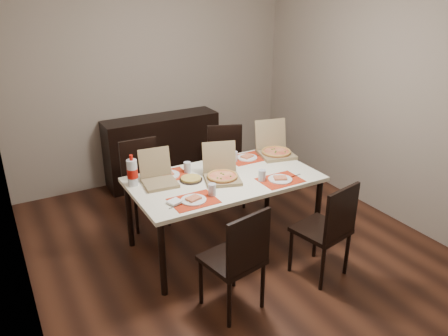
# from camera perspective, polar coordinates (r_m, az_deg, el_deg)

# --- Properties ---
(ground) EXTENTS (3.80, 4.00, 0.02)m
(ground) POSITION_cam_1_polar(r_m,az_deg,el_deg) (4.63, 0.65, -9.68)
(ground) COLOR #412014
(ground) RESTS_ON ground
(room_walls) EXTENTS (3.84, 4.02, 2.62)m
(room_walls) POSITION_cam_1_polar(r_m,az_deg,el_deg) (4.34, -2.18, 12.97)
(room_walls) COLOR gray
(room_walls) RESTS_ON ground
(sideboard) EXTENTS (1.50, 0.40, 0.90)m
(sideboard) POSITION_cam_1_polar(r_m,az_deg,el_deg) (5.87, -8.05, 2.43)
(sideboard) COLOR black
(sideboard) RESTS_ON ground
(dining_table) EXTENTS (1.80, 1.00, 0.75)m
(dining_table) POSITION_cam_1_polar(r_m,az_deg,el_deg) (4.26, -0.00, -2.06)
(dining_table) COLOR #F5EDCE
(dining_table) RESTS_ON ground
(chair_near_left) EXTENTS (0.49, 0.49, 0.93)m
(chair_near_left) POSITION_cam_1_polar(r_m,az_deg,el_deg) (3.48, 1.83, -11.56)
(chair_near_left) COLOR black
(chair_near_left) RESTS_ON ground
(chair_near_right) EXTENTS (0.50, 0.50, 0.93)m
(chair_near_right) POSITION_cam_1_polar(r_m,az_deg,el_deg) (3.97, 13.45, -7.54)
(chair_near_right) COLOR black
(chair_near_right) RESTS_ON ground
(chair_far_left) EXTENTS (0.43, 0.43, 0.93)m
(chair_far_left) POSITION_cam_1_polar(r_m,az_deg,el_deg) (4.88, -10.48, -1.33)
(chair_far_left) COLOR black
(chair_far_left) RESTS_ON ground
(chair_far_right) EXTENTS (0.54, 0.54, 0.93)m
(chair_far_right) POSITION_cam_1_polar(r_m,az_deg,el_deg) (5.26, 0.27, 0.88)
(chair_far_right) COLOR black
(chair_far_right) RESTS_ON ground
(setting_near_left) EXTENTS (0.47, 0.30, 0.11)m
(setting_near_left) POSITION_cam_1_polar(r_m,az_deg,el_deg) (3.80, -3.62, -3.86)
(setting_near_left) COLOR red
(setting_near_left) RESTS_ON dining_table
(setting_near_right) EXTENTS (0.46, 0.30, 0.11)m
(setting_near_right) POSITION_cam_1_polar(r_m,az_deg,el_deg) (4.19, 6.68, -1.34)
(setting_near_right) COLOR red
(setting_near_right) RESTS_ON dining_table
(setting_far_left) EXTENTS (0.49, 0.30, 0.11)m
(setting_far_left) POSITION_cam_1_polar(r_m,az_deg,el_deg) (4.31, -7.03, -0.68)
(setting_far_left) COLOR red
(setting_far_left) RESTS_ON dining_table
(setting_far_right) EXTENTS (0.46, 0.30, 0.11)m
(setting_far_right) POSITION_cam_1_polar(r_m,az_deg,el_deg) (4.67, 2.54, 1.40)
(setting_far_right) COLOR red
(setting_far_right) RESTS_ON dining_table
(napkin_loose) EXTENTS (0.16, 0.16, 0.02)m
(napkin_loose) POSITION_cam_1_polar(r_m,az_deg,el_deg) (4.20, 1.11, -1.31)
(napkin_loose) COLOR white
(napkin_loose) RESTS_ON dining_table
(pizza_box_center) EXTENTS (0.42, 0.45, 0.33)m
(pizza_box_center) POSITION_cam_1_polar(r_m,az_deg,el_deg) (4.17, -0.30, -0.80)
(pizza_box_center) COLOR olive
(pizza_box_center) RESTS_ON dining_table
(pizza_box_right) EXTENTS (0.43, 0.46, 0.36)m
(pizza_box_right) POSITION_cam_1_polar(r_m,az_deg,el_deg) (4.81, 6.69, 2.34)
(pizza_box_right) COLOR olive
(pizza_box_right) RESTS_ON dining_table
(pizza_box_left) EXTENTS (0.33, 0.37, 0.31)m
(pizza_box_left) POSITION_cam_1_polar(r_m,az_deg,el_deg) (4.15, -8.55, -1.21)
(pizza_box_left) COLOR olive
(pizza_box_left) RESTS_ON dining_table
(faina_plate) EXTENTS (0.22, 0.22, 0.03)m
(faina_plate) POSITION_cam_1_polar(r_m,az_deg,el_deg) (4.18, -4.33, -1.45)
(faina_plate) COLOR black
(faina_plate) RESTS_ON dining_table
(dip_bowl) EXTENTS (0.13, 0.13, 0.03)m
(dip_bowl) POSITION_cam_1_polar(r_m,az_deg,el_deg) (4.48, 0.63, 0.37)
(dip_bowl) COLOR white
(dip_bowl) RESTS_ON dining_table
(soda_bottle) EXTENTS (0.10, 0.10, 0.30)m
(soda_bottle) POSITION_cam_1_polar(r_m,az_deg,el_deg) (4.11, -11.88, -0.59)
(soda_bottle) COLOR silver
(soda_bottle) RESTS_ON dining_table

